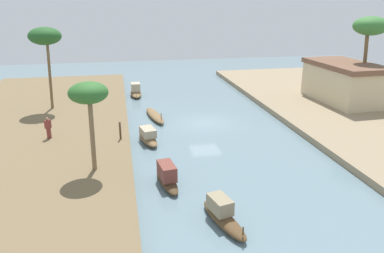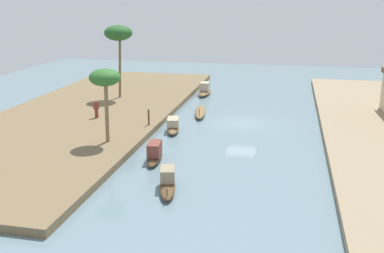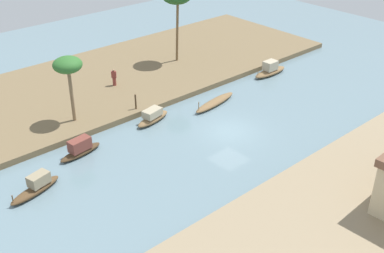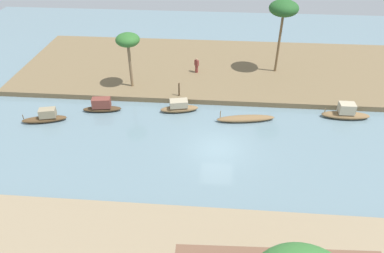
{
  "view_description": "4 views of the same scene",
  "coord_description": "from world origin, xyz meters",
  "px_view_note": "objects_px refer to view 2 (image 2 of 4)",
  "views": [
    {
      "loc": [
        28.65,
        -6.88,
        9.88
      ],
      "look_at": [
        2.9,
        -1.74,
        0.79
      ],
      "focal_mm": 34.21,
      "sensor_mm": 36.0,
      "label": 1
    },
    {
      "loc": [
        36.88,
        3.67,
        10.44
      ],
      "look_at": [
        5.08,
        -3.26,
        0.97
      ],
      "focal_mm": 42.05,
      "sensor_mm": 36.0,
      "label": 2
    },
    {
      "loc": [
        23.02,
        21.83,
        18.24
      ],
      "look_at": [
        2.92,
        -1.11,
        1.06
      ],
      "focal_mm": 44.69,
      "sensor_mm": 36.0,
      "label": 3
    },
    {
      "loc": [
        0.12,
        22.09,
        16.89
      ],
      "look_at": [
        2.11,
        -2.02,
        0.57
      ],
      "focal_mm": 34.24,
      "sensor_mm": 36.0,
      "label": 4
    }
  ],
  "objects_px": {
    "sampan_with_red_awning": "(173,126)",
    "sampan_upstream_small": "(155,154)",
    "sampan_near_left_bank": "(168,182)",
    "palm_tree_left_far": "(105,79)",
    "sampan_foreground": "(200,112)",
    "sampan_downstream_large": "(205,90)",
    "mooring_post": "(149,117)",
    "person_on_near_bank": "(96,109)",
    "palm_tree_left_near": "(118,34)"
  },
  "relations": [
    {
      "from": "sampan_with_red_awning",
      "to": "sampan_upstream_small",
      "type": "height_order",
      "value": "sampan_upstream_small"
    },
    {
      "from": "sampan_near_left_bank",
      "to": "palm_tree_left_far",
      "type": "bearing_deg",
      "value": -149.28
    },
    {
      "from": "sampan_foreground",
      "to": "palm_tree_left_far",
      "type": "distance_m",
      "value": 12.53
    },
    {
      "from": "sampan_downstream_large",
      "to": "sampan_upstream_small",
      "type": "xyz_separation_m",
      "value": [
        20.98,
        0.63,
        0.03
      ]
    },
    {
      "from": "sampan_with_red_awning",
      "to": "sampan_near_left_bank",
      "type": "bearing_deg",
      "value": 1.27
    },
    {
      "from": "sampan_with_red_awning",
      "to": "palm_tree_left_far",
      "type": "xyz_separation_m",
      "value": [
        4.92,
        -3.49,
        4.53
      ]
    },
    {
      "from": "sampan_near_left_bank",
      "to": "mooring_post",
      "type": "xyz_separation_m",
      "value": [
        -10.77,
        -4.5,
        0.68
      ]
    },
    {
      "from": "person_on_near_bank",
      "to": "palm_tree_left_far",
      "type": "bearing_deg",
      "value": 70.21
    },
    {
      "from": "sampan_downstream_large",
      "to": "sampan_near_left_bank",
      "type": "xyz_separation_m",
      "value": [
        25.22,
        2.67,
        -0.04
      ]
    },
    {
      "from": "sampan_upstream_small",
      "to": "person_on_near_bank",
      "type": "distance_m",
      "value": 10.82
    },
    {
      "from": "sampan_foreground",
      "to": "sampan_upstream_small",
      "type": "distance_m",
      "value": 12.51
    },
    {
      "from": "sampan_downstream_large",
      "to": "palm_tree_left_far",
      "type": "xyz_separation_m",
      "value": [
        19.16,
        -3.36,
        4.5
      ]
    },
    {
      "from": "sampan_foreground",
      "to": "palm_tree_left_near",
      "type": "height_order",
      "value": "palm_tree_left_near"
    },
    {
      "from": "palm_tree_left_near",
      "to": "palm_tree_left_far",
      "type": "bearing_deg",
      "value": 17.38
    },
    {
      "from": "sampan_with_red_awning",
      "to": "mooring_post",
      "type": "bearing_deg",
      "value": -95.59
    },
    {
      "from": "sampan_downstream_large",
      "to": "sampan_upstream_small",
      "type": "bearing_deg",
      "value": 1.9
    },
    {
      "from": "sampan_near_left_bank",
      "to": "palm_tree_left_far",
      "type": "height_order",
      "value": "palm_tree_left_far"
    },
    {
      "from": "sampan_downstream_large",
      "to": "sampan_upstream_small",
      "type": "relative_size",
      "value": 1.18
    },
    {
      "from": "palm_tree_left_near",
      "to": "person_on_near_bank",
      "type": "bearing_deg",
      "value": 6.25
    },
    {
      "from": "person_on_near_bank",
      "to": "mooring_post",
      "type": "xyz_separation_m",
      "value": [
        1.24,
        5.03,
        -0.09
      ]
    },
    {
      "from": "sampan_foreground",
      "to": "sampan_upstream_small",
      "type": "bearing_deg",
      "value": -11.51
    },
    {
      "from": "mooring_post",
      "to": "palm_tree_left_far",
      "type": "bearing_deg",
      "value": -18.02
    },
    {
      "from": "sampan_with_red_awning",
      "to": "person_on_near_bank",
      "type": "relative_size",
      "value": 2.23
    },
    {
      "from": "person_on_near_bank",
      "to": "palm_tree_left_near",
      "type": "bearing_deg",
      "value": -134.06
    },
    {
      "from": "person_on_near_bank",
      "to": "palm_tree_left_far",
      "type": "xyz_separation_m",
      "value": [
        5.94,
        3.5,
        3.77
      ]
    },
    {
      "from": "sampan_near_left_bank",
      "to": "mooring_post",
      "type": "height_order",
      "value": "mooring_post"
    },
    {
      "from": "mooring_post",
      "to": "palm_tree_left_far",
      "type": "relative_size",
      "value": 0.24
    },
    {
      "from": "sampan_downstream_large",
      "to": "person_on_near_bank",
      "type": "relative_size",
      "value": 2.61
    },
    {
      "from": "sampan_near_left_bank",
      "to": "sampan_foreground",
      "type": "relative_size",
      "value": 0.75
    },
    {
      "from": "palm_tree_left_near",
      "to": "sampan_upstream_small",
      "type": "bearing_deg",
      "value": 27.88
    },
    {
      "from": "palm_tree_left_near",
      "to": "palm_tree_left_far",
      "type": "relative_size",
      "value": 1.39
    },
    {
      "from": "sampan_downstream_large",
      "to": "mooring_post",
      "type": "xyz_separation_m",
      "value": [
        14.45,
        -1.83,
        0.64
      ]
    },
    {
      "from": "mooring_post",
      "to": "palm_tree_left_near",
      "type": "bearing_deg",
      "value": -147.58
    },
    {
      "from": "sampan_with_red_awning",
      "to": "sampan_downstream_large",
      "type": "bearing_deg",
      "value": 168.73
    },
    {
      "from": "sampan_near_left_bank",
      "to": "sampan_upstream_small",
      "type": "height_order",
      "value": "sampan_upstream_small"
    },
    {
      "from": "sampan_foreground",
      "to": "palm_tree_left_near",
      "type": "distance_m",
      "value": 11.62
    },
    {
      "from": "sampan_with_red_awning",
      "to": "palm_tree_left_far",
      "type": "relative_size",
      "value": 0.66
    },
    {
      "from": "sampan_downstream_large",
      "to": "sampan_with_red_awning",
      "type": "distance_m",
      "value": 14.24
    },
    {
      "from": "sampan_with_red_awning",
      "to": "sampan_foreground",
      "type": "height_order",
      "value": "sampan_with_red_awning"
    },
    {
      "from": "sampan_near_left_bank",
      "to": "sampan_upstream_small",
      "type": "bearing_deg",
      "value": -168.44
    },
    {
      "from": "sampan_downstream_large",
      "to": "sampan_near_left_bank",
      "type": "bearing_deg",
      "value": 6.22
    },
    {
      "from": "person_on_near_bank",
      "to": "mooring_post",
      "type": "height_order",
      "value": "person_on_near_bank"
    },
    {
      "from": "sampan_downstream_large",
      "to": "person_on_near_bank",
      "type": "xyz_separation_m",
      "value": [
        13.22,
        -6.87,
        0.73
      ]
    },
    {
      "from": "palm_tree_left_near",
      "to": "palm_tree_left_far",
      "type": "xyz_separation_m",
      "value": [
        14.02,
        4.39,
        -1.88
      ]
    },
    {
      "from": "sampan_foreground",
      "to": "mooring_post",
      "type": "relative_size",
      "value": 3.94
    },
    {
      "from": "sampan_downstream_large",
      "to": "sampan_near_left_bank",
      "type": "relative_size",
      "value": 1.08
    },
    {
      "from": "sampan_downstream_large",
      "to": "sampan_with_red_awning",
      "type": "bearing_deg",
      "value": 0.68
    },
    {
      "from": "sampan_foreground",
      "to": "sampan_with_red_awning",
      "type": "bearing_deg",
      "value": -19.49
    },
    {
      "from": "sampan_upstream_small",
      "to": "palm_tree_left_near",
      "type": "distance_m",
      "value": 19.02
    },
    {
      "from": "sampan_downstream_large",
      "to": "palm_tree_left_far",
      "type": "height_order",
      "value": "palm_tree_left_far"
    }
  ]
}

